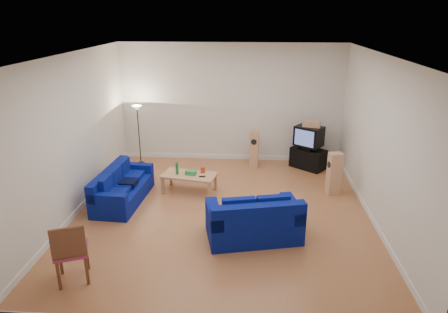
# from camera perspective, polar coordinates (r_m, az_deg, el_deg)

# --- Properties ---
(room) EXTENTS (6.01, 6.51, 3.21)m
(room) POSITION_cam_1_polar(r_m,az_deg,el_deg) (7.77, -0.20, 2.07)
(room) COLOR brown
(room) RESTS_ON ground
(sofa_three_seat) EXTENTS (0.92, 1.92, 0.72)m
(sofa_three_seat) POSITION_cam_1_polar(r_m,az_deg,el_deg) (9.04, -14.47, -4.61)
(sofa_three_seat) COLOR #020B52
(sofa_three_seat) RESTS_ON ground
(sofa_loveseat) EXTENTS (1.83, 1.28, 0.83)m
(sofa_loveseat) POSITION_cam_1_polar(r_m,az_deg,el_deg) (7.37, 4.32, -9.47)
(sofa_loveseat) COLOR #020B52
(sofa_loveseat) RESTS_ON ground
(coffee_table) EXTENTS (1.30, 0.82, 0.44)m
(coffee_table) POSITION_cam_1_polar(r_m,az_deg,el_deg) (9.17, -4.99, -2.86)
(coffee_table) COLOR tan
(coffee_table) RESTS_ON ground
(bottle) EXTENTS (0.08, 0.08, 0.28)m
(bottle) POSITION_cam_1_polar(r_m,az_deg,el_deg) (9.14, -6.73, -1.69)
(bottle) COLOR #197233
(bottle) RESTS_ON coffee_table
(tissue_box) EXTENTS (0.26, 0.17, 0.10)m
(tissue_box) POSITION_cam_1_polar(r_m,az_deg,el_deg) (9.11, -4.76, -2.31)
(tissue_box) COLOR green
(tissue_box) RESTS_ON coffee_table
(red_canister) EXTENTS (0.10, 0.10, 0.14)m
(red_canister) POSITION_cam_1_polar(r_m,az_deg,el_deg) (9.19, -3.05, -1.91)
(red_canister) COLOR red
(red_canister) RESTS_ON coffee_table
(remote) EXTENTS (0.15, 0.06, 0.02)m
(remote) POSITION_cam_1_polar(r_m,az_deg,el_deg) (8.99, -3.13, -2.87)
(remote) COLOR black
(remote) RESTS_ON coffee_table
(tv_stand) EXTENTS (0.99, 0.93, 0.54)m
(tv_stand) POSITION_cam_1_polar(r_m,az_deg,el_deg) (10.83, 11.92, -0.25)
(tv_stand) COLOR black
(tv_stand) RESTS_ON ground
(av_receiver) EXTENTS (0.52, 0.52, 0.09)m
(av_receiver) POSITION_cam_1_polar(r_m,az_deg,el_deg) (10.72, 11.90, 1.32)
(av_receiver) COLOR black
(av_receiver) RESTS_ON tv_stand
(television) EXTENTS (0.83, 0.79, 0.52)m
(television) POSITION_cam_1_polar(r_m,az_deg,el_deg) (10.63, 12.02, 2.88)
(television) COLOR black
(television) RESTS_ON av_receiver
(centre_speaker) EXTENTS (0.48, 0.29, 0.16)m
(centre_speaker) POSITION_cam_1_polar(r_m,az_deg,el_deg) (10.51, 12.39, 4.56)
(centre_speaker) COLOR tan
(centre_speaker) RESTS_ON television
(speaker_left) EXTENTS (0.25, 0.33, 1.01)m
(speaker_left) POSITION_cam_1_polar(r_m,az_deg,el_deg) (10.64, 4.32, 1.13)
(speaker_left) COLOR tan
(speaker_left) RESTS_ON ground
(speaker_right) EXTENTS (0.34, 0.29, 0.98)m
(speaker_right) POSITION_cam_1_polar(r_m,az_deg,el_deg) (9.35, 15.47, -2.38)
(speaker_right) COLOR tan
(speaker_right) RESTS_ON ground
(floor_lamp) EXTENTS (0.28, 0.28, 1.62)m
(floor_lamp) POSITION_cam_1_polar(r_m,az_deg,el_deg) (10.82, -12.25, 5.66)
(floor_lamp) COLOR black
(floor_lamp) RESTS_ON ground
(dining_chair) EXTENTS (0.63, 0.63, 1.02)m
(dining_chair) POSITION_cam_1_polar(r_m,az_deg,el_deg) (6.56, -21.09, -12.34)
(dining_chair) COLOR brown
(dining_chair) RESTS_ON ground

